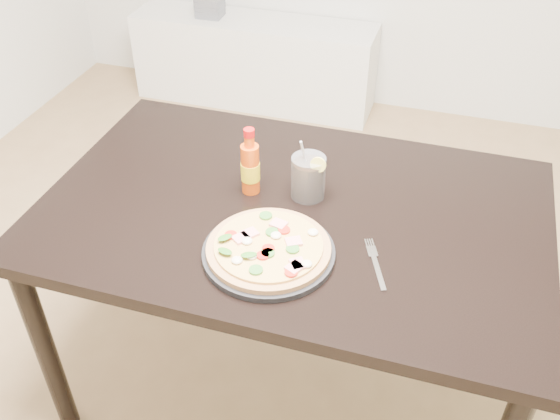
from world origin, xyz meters
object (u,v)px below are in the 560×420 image
(cola_cup, at_px, (308,178))
(fork, at_px, (375,262))
(hot_sauce_bottle, at_px, (250,167))
(plate, at_px, (269,253))
(pizza, at_px, (269,247))
(media_console, at_px, (254,62))
(dining_table, at_px, (292,230))

(cola_cup, bearing_deg, fork, -43.60)
(hot_sauce_bottle, bearing_deg, plate, -61.58)
(pizza, relative_size, fork, 1.74)
(pizza, bearing_deg, media_console, 110.36)
(dining_table, xyz_separation_m, cola_cup, (0.02, 0.07, 0.14))
(pizza, height_order, media_console, pizza)
(plate, bearing_deg, media_console, 110.35)
(hot_sauce_bottle, xyz_separation_m, cola_cup, (0.16, 0.03, -0.02))
(hot_sauce_bottle, xyz_separation_m, fork, (0.40, -0.20, -0.08))
(media_console, bearing_deg, cola_cup, -66.15)
(cola_cup, height_order, fork, cola_cup)
(pizza, relative_size, media_console, 0.22)
(dining_table, xyz_separation_m, pizza, (-0.00, -0.21, 0.11))
(cola_cup, distance_m, media_console, 2.08)
(pizza, bearing_deg, cola_cup, 84.44)
(hot_sauce_bottle, relative_size, media_console, 0.15)
(plate, height_order, fork, plate)
(cola_cup, height_order, media_console, cola_cup)
(pizza, bearing_deg, fork, 11.10)
(pizza, distance_m, media_console, 2.31)
(fork, bearing_deg, media_console, 94.91)
(dining_table, xyz_separation_m, hot_sauce_bottle, (-0.14, 0.04, 0.16))
(dining_table, distance_m, cola_cup, 0.16)
(fork, bearing_deg, hot_sauce_bottle, 131.52)
(hot_sauce_bottle, distance_m, media_console, 2.05)
(pizza, relative_size, cola_cup, 1.69)
(cola_cup, xyz_separation_m, fork, (0.24, -0.22, -0.06))
(plate, distance_m, pizza, 0.02)
(dining_table, relative_size, cola_cup, 7.52)
(pizza, bearing_deg, hot_sauce_bottle, 118.46)
(dining_table, distance_m, pizza, 0.24)
(pizza, distance_m, hot_sauce_bottle, 0.29)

